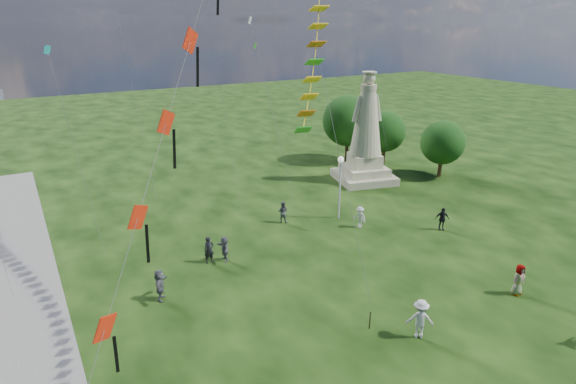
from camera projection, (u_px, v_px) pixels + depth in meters
statue at (366, 141)px, 41.93m from camera, size 5.71×5.71×9.55m
lamppost at (340, 174)px, 33.85m from camera, size 0.43×0.43×4.64m
tree_row at (378, 128)px, 46.60m from camera, size 8.72×13.07×6.65m
person_2 at (420, 319)px, 21.57m from camera, size 1.35×1.24×1.89m
person_4 at (519, 280)px, 25.00m from camera, size 0.85×0.53×1.71m
person_5 at (160, 285)px, 24.51m from camera, size 1.29×1.72×1.70m
person_6 at (209, 250)px, 28.29m from camera, size 0.62×0.42×1.66m
person_7 at (283, 212)px, 34.02m from camera, size 0.87×0.87×1.57m
person_8 at (360, 217)px, 33.18m from camera, size 0.71×1.07×1.52m
person_9 at (442, 219)px, 32.77m from camera, size 1.06×0.89×1.62m
person_11 at (224, 248)px, 28.58m from camera, size 0.71×1.48×1.56m
red_kite_train at (165, 136)px, 16.47m from camera, size 9.48×9.35×15.98m
small_kites at (217, 27)px, 34.92m from camera, size 29.88×15.81×24.39m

